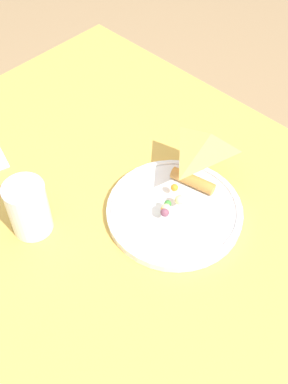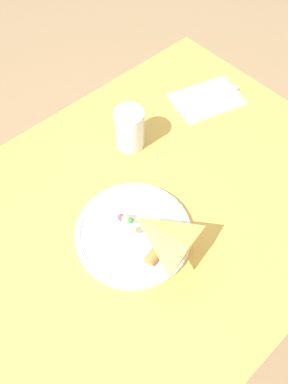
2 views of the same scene
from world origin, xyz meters
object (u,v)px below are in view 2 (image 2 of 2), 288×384
at_px(dining_table, 149,225).
at_px(milk_glass, 130,130).
at_px(napkin_folded, 207,99).
at_px(butter_knife, 204,99).
at_px(plate_pizza, 134,233).

xyz_separation_m(dining_table, milk_glass, (0.09, 0.17, 0.16)).
relative_size(milk_glass, napkin_folded, 0.50).
distance_m(dining_table, butter_knife, 0.40).
bearing_deg(plate_pizza, dining_table, 25.43).
distance_m(plate_pizza, napkin_folded, 0.48).
height_order(dining_table, plate_pizza, plate_pizza).
xyz_separation_m(dining_table, napkin_folded, (0.37, 0.15, 0.11)).
bearing_deg(plate_pizza, napkin_folded, 22.73).
height_order(dining_table, napkin_folded, napkin_folded).
distance_m(dining_table, plate_pizza, 0.15).
relative_size(plate_pizza, napkin_folded, 1.17).
xyz_separation_m(plate_pizza, napkin_folded, (0.45, 0.19, -0.01)).
relative_size(plate_pizza, milk_glass, 2.32).
distance_m(dining_table, milk_glass, 0.25).
distance_m(milk_glass, napkin_folded, 0.28).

